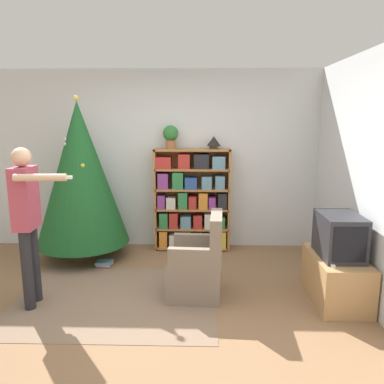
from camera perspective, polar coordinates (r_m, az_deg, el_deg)
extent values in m
plane|color=#846042|center=(3.94, -6.61, -17.84)|extent=(14.00, 14.00, 0.00)
cube|color=silver|center=(5.58, -3.87, 4.89)|extent=(8.00, 0.10, 2.60)
cube|color=#7F6651|center=(4.25, -11.44, -15.69)|extent=(2.12, 1.65, 0.01)
cube|color=#A8703D|center=(5.48, -5.51, -1.17)|extent=(0.03, 0.28, 1.48)
cube|color=#A8703D|center=(5.45, 5.59, -1.23)|extent=(0.03, 0.28, 1.48)
cube|color=#A8703D|center=(5.33, 0.03, 6.43)|extent=(1.09, 0.28, 0.03)
cube|color=#A8703D|center=(5.57, 0.06, -0.91)|extent=(1.09, 0.01, 1.48)
cube|color=#A8703D|center=(5.64, 0.03, -8.29)|extent=(1.06, 0.28, 0.03)
cube|color=orange|center=(5.60, -4.32, -6.99)|extent=(0.11, 0.23, 0.24)
cube|color=beige|center=(5.59, -2.77, -7.32)|extent=(0.12, 0.22, 0.18)
cube|color=gold|center=(5.57, -0.90, -7.15)|extent=(0.11, 0.21, 0.23)
cube|color=gold|center=(5.58, 0.82, -7.36)|extent=(0.15, 0.24, 0.18)
cube|color=#284C93|center=(5.59, 2.78, -7.09)|extent=(0.12, 0.26, 0.23)
cube|color=gold|center=(5.59, 4.56, -7.01)|extent=(0.11, 0.26, 0.25)
cube|color=#A8703D|center=(5.55, 0.03, -5.46)|extent=(1.06, 0.28, 0.03)
cube|color=#2D7A42|center=(5.50, -4.28, -4.25)|extent=(0.12, 0.21, 0.22)
cube|color=#B22D28|center=(5.50, -2.78, -4.23)|extent=(0.12, 0.22, 0.23)
cube|color=#5B899E|center=(5.51, -0.93, -4.46)|extent=(0.15, 0.26, 0.18)
cube|color=#B22D28|center=(5.50, 0.89, -4.40)|extent=(0.12, 0.25, 0.19)
cube|color=beige|center=(5.48, 2.69, -4.35)|extent=(0.15, 0.21, 0.22)
cube|color=#2D7A42|center=(5.51, 4.43, -4.53)|extent=(0.10, 0.25, 0.17)
cube|color=#A8703D|center=(5.47, 0.03, -2.54)|extent=(1.06, 0.28, 0.03)
cube|color=#843889|center=(5.45, -4.63, -1.43)|extent=(0.10, 0.22, 0.19)
cube|color=beige|center=(5.43, -3.18, -1.62)|extent=(0.13, 0.21, 0.16)
cube|color=#2D7A42|center=(5.41, -1.39, -1.23)|extent=(0.13, 0.21, 0.24)
cube|color=#B22D28|center=(5.42, 0.10, -1.53)|extent=(0.11, 0.22, 0.18)
cube|color=orange|center=(5.41, 1.70, -1.27)|extent=(0.13, 0.23, 0.23)
cube|color=#843889|center=(5.44, 3.06, -1.57)|extent=(0.10, 0.25, 0.17)
cube|color=#232328|center=(5.43, 4.59, -1.28)|extent=(0.12, 0.24, 0.23)
cube|color=#A8703D|center=(5.41, 0.03, 0.45)|extent=(1.06, 0.28, 0.03)
cube|color=#843889|center=(5.38, -4.39, 1.71)|extent=(0.15, 0.20, 0.22)
cube|color=#2D7A42|center=(5.39, -2.13, 1.85)|extent=(0.15, 0.26, 0.24)
cube|color=#284C93|center=(5.38, -0.15, 1.44)|extent=(0.17, 0.25, 0.16)
cube|color=#5B899E|center=(5.38, 2.24, 1.51)|extent=(0.14, 0.26, 0.18)
cube|color=#5B899E|center=(5.38, 4.24, 1.54)|extent=(0.13, 0.25, 0.19)
cube|color=#A8703D|center=(5.36, 0.03, 3.50)|extent=(1.06, 0.28, 0.03)
cube|color=#B22D28|center=(5.36, -4.35, 4.51)|extent=(0.22, 0.24, 0.16)
cube|color=#B22D28|center=(5.33, -1.18, 4.72)|extent=(0.16, 0.24, 0.21)
cube|color=#232328|center=(5.32, 1.45, 4.72)|extent=(0.21, 0.23, 0.21)
cube|color=#5B899E|center=(5.32, 4.07, 4.52)|extent=(0.18, 0.21, 0.18)
cube|color=tan|center=(4.32, 21.08, -12.18)|extent=(0.50, 0.86, 0.50)
cube|color=#28282D|center=(4.16, 21.53, -6.20)|extent=(0.39, 0.56, 0.45)
cube|color=black|center=(3.91, 22.95, -7.42)|extent=(0.32, 0.01, 0.35)
cube|color=white|center=(3.95, 20.51, -10.29)|extent=(0.04, 0.12, 0.02)
cylinder|color=#4C3323|center=(5.51, -15.97, -8.98)|extent=(0.36, 0.36, 0.10)
cylinder|color=brown|center=(5.47, -16.03, -7.90)|extent=(0.08, 0.08, 0.12)
cone|color=#195123|center=(5.24, -16.62, 2.70)|extent=(1.24, 1.24, 1.92)
sphere|color=#335BB2|center=(5.43, -17.89, 4.83)|extent=(0.05, 0.05, 0.05)
sphere|color=gold|center=(5.32, -16.73, 8.76)|extent=(0.05, 0.05, 0.05)
sphere|color=gold|center=(4.97, -16.32, 3.88)|extent=(0.06, 0.06, 0.06)
sphere|color=silver|center=(5.14, -18.68, 6.92)|extent=(0.05, 0.05, 0.05)
sphere|color=silver|center=(5.18, -18.61, 7.60)|extent=(0.06, 0.06, 0.06)
sphere|color=#E5CC4C|center=(5.20, -17.24, 13.55)|extent=(0.07, 0.07, 0.07)
cube|color=#7A6B5B|center=(4.18, 0.39, -12.81)|extent=(0.59, 0.59, 0.42)
cube|color=#7A6B5B|center=(4.00, 3.71, -6.86)|extent=(0.15, 0.57, 0.50)
cube|color=#7A6B5B|center=(4.29, 0.65, -7.71)|extent=(0.51, 0.11, 0.20)
cube|color=#7A6B5B|center=(3.84, 0.12, -10.02)|extent=(0.51, 0.11, 0.20)
cylinder|color=#232328|center=(4.31, -22.90, -10.02)|extent=(0.11, 0.11, 0.82)
cylinder|color=#232328|center=(4.16, -23.80, -10.88)|extent=(0.11, 0.11, 0.82)
cube|color=#AD4256|center=(4.04, -24.12, -0.85)|extent=(0.20, 0.33, 0.62)
cylinder|color=#DBAD89|center=(4.23, -23.07, -0.70)|extent=(0.07, 0.07, 0.49)
cylinder|color=#DBAD89|center=(3.73, -22.15, 2.06)|extent=(0.48, 0.10, 0.07)
cube|color=white|center=(3.65, -18.62, 2.12)|extent=(0.11, 0.04, 0.03)
sphere|color=#DBAD89|center=(3.98, -24.58, 4.85)|extent=(0.19, 0.19, 0.19)
cylinder|color=#935B38|center=(5.35, -3.26, 7.23)|extent=(0.14, 0.14, 0.12)
sphere|color=#2D7033|center=(5.34, -3.28, 8.93)|extent=(0.22, 0.22, 0.22)
cylinder|color=#473828|center=(5.33, 3.32, 6.79)|extent=(0.12, 0.12, 0.04)
cone|color=black|center=(5.33, 3.34, 7.75)|extent=(0.20, 0.20, 0.14)
cube|color=#843889|center=(5.13, -13.30, -10.87)|extent=(0.17, 0.14, 0.02)
cube|color=beige|center=(5.12, -13.18, -10.63)|extent=(0.21, 0.17, 0.03)
cube|color=#5B899E|center=(5.10, -13.21, -10.37)|extent=(0.21, 0.16, 0.03)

